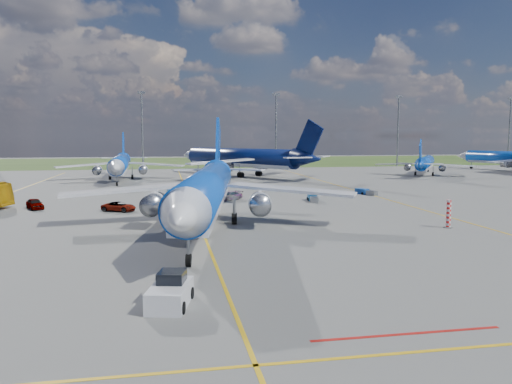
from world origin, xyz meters
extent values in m
plane|color=#555552|center=(0.00, 0.00, 0.00)|extent=(400.00, 400.00, 0.00)
cube|color=#2D4719|center=(0.00, 150.00, 0.00)|extent=(400.00, 80.00, 0.01)
cube|color=gold|center=(0.00, 30.00, 0.01)|extent=(0.25, 160.00, 0.02)
cube|color=gold|center=(0.00, -20.00, 0.01)|extent=(60.00, 0.25, 0.02)
cube|color=gold|center=(30.00, 40.00, 0.01)|extent=(0.25, 120.00, 0.02)
cube|color=#A5140F|center=(8.00, -18.00, 0.01)|extent=(10.00, 0.25, 0.02)
cylinder|color=slate|center=(-10.00, 110.00, 11.00)|extent=(0.50, 0.50, 22.00)
cube|color=slate|center=(-10.00, 110.00, 22.30)|extent=(2.20, 0.50, 0.80)
cylinder|color=slate|center=(30.00, 110.00, 11.00)|extent=(0.50, 0.50, 22.00)
cube|color=slate|center=(30.00, 110.00, 22.30)|extent=(2.20, 0.50, 0.80)
cylinder|color=slate|center=(70.00, 110.00, 11.00)|extent=(0.50, 0.50, 22.00)
cube|color=slate|center=(70.00, 110.00, 22.30)|extent=(2.20, 0.50, 0.80)
cylinder|color=slate|center=(110.00, 110.00, 11.00)|extent=(0.50, 0.50, 22.00)
cube|color=slate|center=(110.00, 110.00, 22.30)|extent=(2.20, 0.50, 0.80)
cylinder|color=red|center=(26.00, 8.00, 1.50)|extent=(0.50, 0.50, 3.00)
cube|color=silver|center=(-3.52, -11.63, 0.61)|extent=(2.92, 4.32, 1.22)
cube|color=black|center=(-3.39, -11.08, 1.46)|extent=(1.85, 1.99, 0.85)
cube|color=slate|center=(-2.96, -9.25, 0.52)|extent=(0.74, 2.25, 0.19)
imported|color=#999999|center=(-20.95, 30.47, 0.72)|extent=(3.34, 4.51, 1.43)
imported|color=#999999|center=(-9.67, 26.36, 0.62)|extent=(4.91, 3.78, 1.24)
imported|color=#999999|center=(5.97, 35.22, 0.65)|extent=(4.71, 4.07, 1.30)
cube|color=#195F99|center=(18.31, 32.55, 0.49)|extent=(1.62, 2.49, 0.98)
cube|color=slate|center=(17.92, 30.27, 0.40)|extent=(1.35, 1.94, 0.80)
cube|color=#1A619C|center=(-2.73, 43.77, 0.55)|extent=(1.49, 2.65, 1.10)
cube|color=slate|center=(-2.81, 41.16, 0.45)|extent=(1.27, 2.04, 0.90)
cube|color=#1A4B9D|center=(28.95, 38.92, 0.47)|extent=(2.01, 2.51, 0.94)
cube|color=slate|center=(29.87, 36.91, 0.38)|extent=(1.64, 1.97, 0.77)
camera|label=1|loc=(-3.64, -40.00, 9.76)|focal=35.00mm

